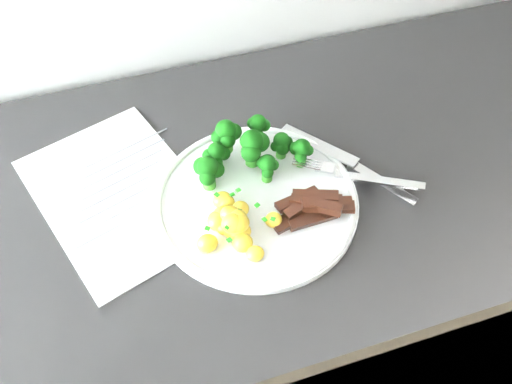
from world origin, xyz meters
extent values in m
cube|color=black|center=(0.09, 1.67, 0.46)|extent=(2.46, 0.61, 0.92)
cube|color=silver|center=(-0.16, 1.71, 0.92)|extent=(0.31, 0.37, 0.00)
cube|color=slate|center=(-0.13, 1.80, 0.92)|extent=(0.14, 0.05, 0.00)
cube|color=slate|center=(-0.14, 1.78, 0.92)|extent=(0.14, 0.05, 0.00)
cube|color=slate|center=(-0.14, 1.76, 0.92)|extent=(0.13, 0.05, 0.00)
cube|color=slate|center=(-0.15, 1.74, 0.92)|extent=(0.13, 0.04, 0.00)
cube|color=slate|center=(-0.16, 1.71, 0.92)|extent=(0.12, 0.04, 0.00)
cube|color=slate|center=(-0.17, 1.69, 0.92)|extent=(0.12, 0.04, 0.00)
cube|color=slate|center=(-0.17, 1.67, 0.92)|extent=(0.11, 0.04, 0.00)
cube|color=slate|center=(-0.18, 1.65, 0.92)|extent=(0.11, 0.04, 0.00)
cylinder|color=white|center=(0.04, 1.63, 0.93)|extent=(0.31, 0.31, 0.01)
torus|color=white|center=(0.04, 1.63, 0.93)|extent=(0.31, 0.31, 0.01)
cylinder|color=#276D19|center=(0.05, 1.69, 0.96)|extent=(0.02, 0.02, 0.03)
sphere|color=black|center=(0.06, 1.69, 0.98)|extent=(0.03, 0.03, 0.03)
sphere|color=black|center=(0.05, 1.70, 0.98)|extent=(0.02, 0.02, 0.02)
sphere|color=black|center=(0.05, 1.68, 0.98)|extent=(0.03, 0.03, 0.03)
sphere|color=black|center=(0.05, 1.69, 0.99)|extent=(0.04, 0.04, 0.04)
cylinder|color=#276D19|center=(0.10, 1.70, 0.94)|extent=(0.02, 0.02, 0.02)
sphere|color=black|center=(0.11, 1.70, 0.96)|extent=(0.02, 0.02, 0.02)
sphere|color=black|center=(0.10, 1.71, 0.96)|extent=(0.02, 0.02, 0.02)
sphere|color=black|center=(0.09, 1.70, 0.96)|extent=(0.02, 0.02, 0.02)
sphere|color=black|center=(0.10, 1.69, 0.96)|extent=(0.02, 0.02, 0.02)
sphere|color=black|center=(0.10, 1.70, 0.97)|extent=(0.03, 0.03, 0.03)
cylinder|color=#276D19|center=(0.00, 1.71, 0.94)|extent=(0.02, 0.02, 0.02)
sphere|color=black|center=(0.01, 1.71, 0.96)|extent=(0.02, 0.02, 0.02)
sphere|color=black|center=(0.00, 1.72, 0.96)|extent=(0.02, 0.02, 0.02)
sphere|color=black|center=(-0.01, 1.71, 0.96)|extent=(0.02, 0.02, 0.02)
sphere|color=black|center=(0.00, 1.70, 0.96)|extent=(0.02, 0.02, 0.02)
sphere|color=black|center=(0.00, 1.71, 0.97)|extent=(0.03, 0.03, 0.03)
cylinder|color=#276D19|center=(0.08, 1.74, 0.95)|extent=(0.02, 0.02, 0.02)
sphere|color=black|center=(0.09, 1.74, 0.97)|extent=(0.02, 0.02, 0.02)
sphere|color=black|center=(0.07, 1.75, 0.97)|extent=(0.02, 0.02, 0.02)
sphere|color=black|center=(0.07, 1.73, 0.97)|extent=(0.02, 0.02, 0.02)
sphere|color=black|center=(0.08, 1.74, 0.98)|extent=(0.03, 0.03, 0.03)
cylinder|color=#276D19|center=(0.02, 1.73, 0.96)|extent=(0.02, 0.02, 0.03)
sphere|color=black|center=(0.03, 1.73, 0.98)|extent=(0.03, 0.03, 0.03)
sphere|color=black|center=(0.02, 1.74, 0.98)|extent=(0.02, 0.02, 0.02)
sphere|color=black|center=(0.01, 1.73, 0.98)|extent=(0.02, 0.02, 0.02)
sphere|color=black|center=(0.02, 1.72, 0.98)|extent=(0.03, 0.03, 0.03)
sphere|color=black|center=(0.02, 1.73, 0.99)|extent=(0.03, 0.03, 0.03)
cylinder|color=#276D19|center=(0.13, 1.67, 0.94)|extent=(0.02, 0.02, 0.02)
sphere|color=black|center=(0.14, 1.67, 0.96)|extent=(0.02, 0.02, 0.02)
sphere|color=black|center=(0.12, 1.68, 0.96)|extent=(0.02, 0.02, 0.02)
sphere|color=black|center=(0.12, 1.66, 0.96)|extent=(0.02, 0.02, 0.02)
sphere|color=black|center=(0.13, 1.67, 0.97)|extent=(0.03, 0.03, 0.03)
cylinder|color=#276D19|center=(-0.02, 1.67, 0.95)|extent=(0.02, 0.02, 0.03)
sphere|color=black|center=(-0.01, 1.67, 0.97)|extent=(0.02, 0.02, 0.02)
sphere|color=black|center=(-0.03, 1.68, 0.97)|extent=(0.03, 0.03, 0.03)
sphere|color=black|center=(-0.03, 1.66, 0.97)|extent=(0.02, 0.02, 0.02)
sphere|color=black|center=(-0.02, 1.67, 0.98)|extent=(0.03, 0.03, 0.03)
cylinder|color=#276D19|center=(0.06, 1.66, 0.94)|extent=(0.02, 0.02, 0.02)
sphere|color=black|center=(0.08, 1.66, 0.96)|extent=(0.02, 0.02, 0.02)
sphere|color=black|center=(0.06, 1.67, 0.96)|extent=(0.02, 0.02, 0.02)
sphere|color=black|center=(0.06, 1.65, 0.96)|extent=(0.02, 0.02, 0.02)
sphere|color=black|center=(0.06, 1.66, 0.97)|extent=(0.03, 0.03, 0.03)
ellipsoid|color=gold|center=(0.01, 1.61, 0.94)|extent=(0.03, 0.02, 0.02)
ellipsoid|color=gold|center=(-0.01, 1.63, 0.94)|extent=(0.03, 0.03, 0.02)
ellipsoid|color=gold|center=(-0.02, 1.59, 0.94)|extent=(0.02, 0.02, 0.02)
ellipsoid|color=gold|center=(-0.02, 1.61, 0.94)|extent=(0.03, 0.03, 0.03)
ellipsoid|color=gold|center=(-0.01, 1.55, 0.94)|extent=(0.03, 0.03, 0.03)
ellipsoid|color=gold|center=(-0.05, 1.57, 0.94)|extent=(0.03, 0.03, 0.03)
ellipsoid|color=gold|center=(-0.01, 1.58, 0.94)|extent=(0.03, 0.03, 0.02)
ellipsoid|color=gold|center=(0.05, 1.58, 0.94)|extent=(0.03, 0.02, 0.02)
ellipsoid|color=gold|center=(-0.01, 1.57, 0.94)|extent=(0.03, 0.03, 0.03)
ellipsoid|color=gold|center=(-0.01, 1.57, 0.96)|extent=(0.03, 0.03, 0.03)
ellipsoid|color=gold|center=(-0.01, 1.60, 0.96)|extent=(0.03, 0.02, 0.02)
ellipsoid|color=gold|center=(-0.01, 1.59, 0.96)|extent=(0.03, 0.02, 0.02)
ellipsoid|color=gold|center=(0.00, 1.53, 0.94)|extent=(0.03, 0.02, 0.02)
ellipsoid|color=gold|center=(-0.01, 1.58, 0.96)|extent=(0.03, 0.03, 0.03)
ellipsoid|color=gold|center=(-0.01, 1.58, 0.96)|extent=(0.03, 0.03, 0.03)
ellipsoid|color=gold|center=(0.00, 1.58, 0.96)|extent=(0.03, 0.02, 0.02)
ellipsoid|color=gold|center=(-0.03, 1.60, 0.94)|extent=(0.03, 0.03, 0.03)
ellipsoid|color=gold|center=(-0.01, 1.63, 0.94)|extent=(0.03, 0.03, 0.02)
cube|color=#14600E|center=(0.00, 1.59, 0.96)|extent=(0.01, 0.01, 0.00)
cube|color=#14600E|center=(0.00, 1.59, 0.96)|extent=(0.01, 0.01, 0.00)
cube|color=#14600E|center=(-0.05, 1.57, 0.97)|extent=(0.01, 0.01, 0.00)
cube|color=#14600E|center=(-0.03, 1.55, 0.97)|extent=(0.01, 0.01, 0.00)
cube|color=#14600E|center=(-0.02, 1.57, 0.97)|extent=(0.01, 0.01, 0.00)
cube|color=#14600E|center=(-0.02, 1.57, 0.97)|extent=(0.01, 0.01, 0.00)
cube|color=#14600E|center=(0.00, 1.57, 0.96)|extent=(0.01, 0.01, 0.00)
cube|color=#14600E|center=(0.01, 1.63, 0.97)|extent=(0.01, 0.01, 0.00)
cube|color=#14600E|center=(-0.01, 1.58, 0.97)|extent=(0.01, 0.01, 0.00)
cube|color=#14600E|center=(0.03, 1.59, 0.97)|extent=(0.01, 0.01, 0.00)
cube|color=#14600E|center=(0.04, 1.56, 0.97)|extent=(0.01, 0.01, 0.00)
cube|color=#14600E|center=(0.00, 1.63, 0.96)|extent=(0.01, 0.01, 0.00)
cube|color=#14600E|center=(-0.02, 1.62, 0.97)|extent=(0.01, 0.01, 0.00)
cube|color=#14600E|center=(0.03, 1.57, 0.96)|extent=(0.01, 0.01, 0.00)
cube|color=black|center=(0.11, 1.59, 0.94)|extent=(0.05, 0.06, 0.01)
cube|color=black|center=(0.09, 1.58, 0.94)|extent=(0.07, 0.04, 0.02)
cube|color=black|center=(0.11, 1.58, 0.94)|extent=(0.07, 0.02, 0.02)
cube|color=black|center=(0.13, 1.59, 0.94)|extent=(0.06, 0.03, 0.02)
cube|color=black|center=(0.08, 1.57, 0.94)|extent=(0.06, 0.03, 0.02)
cube|color=black|center=(0.10, 1.56, 0.94)|extent=(0.08, 0.02, 0.01)
cube|color=black|center=(0.13, 1.57, 0.95)|extent=(0.07, 0.04, 0.01)
cube|color=black|center=(0.13, 1.57, 0.95)|extent=(0.08, 0.04, 0.02)
cube|color=black|center=(0.09, 1.58, 0.95)|extent=(0.06, 0.04, 0.01)
cube|color=black|center=(0.12, 1.59, 0.95)|extent=(0.07, 0.04, 0.02)
cube|color=black|center=(0.11, 1.58, 0.95)|extent=(0.07, 0.06, 0.02)
cube|color=black|center=(0.09, 1.60, 0.95)|extent=(0.07, 0.03, 0.01)
cube|color=silver|center=(0.23, 1.60, 0.94)|extent=(0.12, 0.09, 0.02)
cube|color=silver|center=(0.16, 1.65, 0.94)|extent=(0.04, 0.03, 0.01)
cylinder|color=silver|center=(0.14, 1.67, 0.94)|extent=(0.04, 0.03, 0.00)
cylinder|color=silver|center=(0.13, 1.66, 0.94)|extent=(0.04, 0.03, 0.00)
cylinder|color=silver|center=(0.13, 1.66, 0.94)|extent=(0.04, 0.03, 0.00)
cylinder|color=silver|center=(0.13, 1.66, 0.94)|extent=(0.04, 0.03, 0.00)
cube|color=silver|center=(0.17, 1.70, 0.94)|extent=(0.10, 0.13, 0.01)
cube|color=silver|center=(0.23, 1.60, 0.93)|extent=(0.08, 0.11, 0.02)
camera|label=1|loc=(-0.12, 1.13, 1.60)|focal=39.52mm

